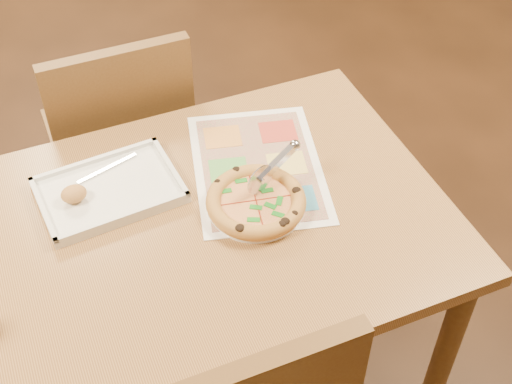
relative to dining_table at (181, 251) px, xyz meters
name	(u,v)px	position (x,y,z in m)	size (l,w,h in m)	color
dining_table	(181,251)	(0.00, 0.00, 0.00)	(1.30, 0.85, 0.72)	#9D723E
chair_far	(121,127)	(0.00, 0.60, -0.07)	(0.42, 0.42, 0.47)	brown
plate	(256,205)	(0.20, -0.01, 0.09)	(0.24, 0.24, 0.01)	white
pizza	(256,201)	(0.19, -0.01, 0.11)	(0.24, 0.24, 0.04)	#C48543
pizza_cutter	(272,168)	(0.25, 0.02, 0.17)	(0.15, 0.06, 0.09)	silver
appetizer_tray	(107,192)	(-0.13, 0.17, 0.10)	(0.36, 0.26, 0.06)	silver
menu	(258,167)	(0.25, 0.12, 0.09)	(0.33, 0.46, 0.01)	white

